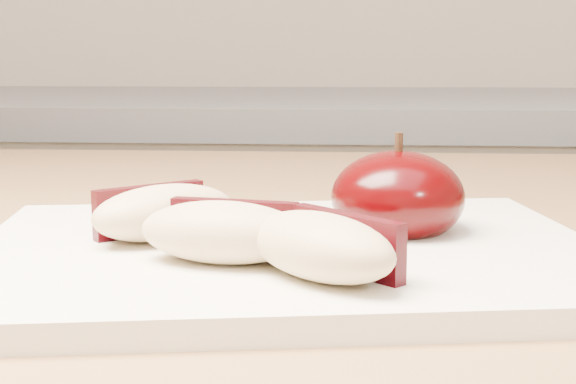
{
  "coord_description": "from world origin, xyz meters",
  "views": [
    {
      "loc": [
        -0.02,
        -0.02,
        1.0
      ],
      "look_at": [
        -0.05,
        0.36,
        0.94
      ],
      "focal_mm": 50.0,
      "sensor_mm": 36.0,
      "label": 1
    }
  ],
  "objects": [
    {
      "name": "cutting_board",
      "position": [
        -0.05,
        0.36,
        0.91
      ],
      "size": [
        0.33,
        0.26,
        0.01
      ],
      "primitive_type": "cube",
      "rotation": [
        0.0,
        0.0,
        0.16
      ],
      "color": "silver",
      "rests_on": "island_counter"
    },
    {
      "name": "apple_half",
      "position": [
        0.01,
        0.39,
        0.93
      ],
      "size": [
        0.08,
        0.08,
        0.06
      ],
      "rotation": [
        0.0,
        0.0,
        -0.19
      ],
      "color": "black",
      "rests_on": "cutting_board"
    },
    {
      "name": "apple_wedge_a",
      "position": [
        -0.11,
        0.36,
        0.93
      ],
      "size": [
        0.08,
        0.08,
        0.03
      ],
      "rotation": [
        0.0,
        0.0,
        0.72
      ],
      "color": "tan",
      "rests_on": "cutting_board"
    },
    {
      "name": "apple_wedge_b",
      "position": [
        -0.07,
        0.32,
        0.93
      ],
      "size": [
        0.08,
        0.05,
        0.03
      ],
      "rotation": [
        0.0,
        0.0,
        -0.18
      ],
      "color": "tan",
      "rests_on": "cutting_board"
    },
    {
      "name": "apple_wedge_c",
      "position": [
        -0.03,
        0.3,
        0.93
      ],
      "size": [
        0.08,
        0.08,
        0.03
      ],
      "rotation": [
        0.0,
        0.0,
        -0.76
      ],
      "color": "tan",
      "rests_on": "cutting_board"
    }
  ]
}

